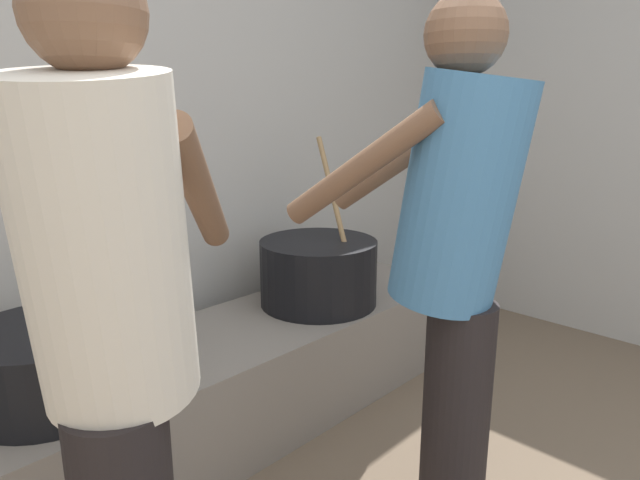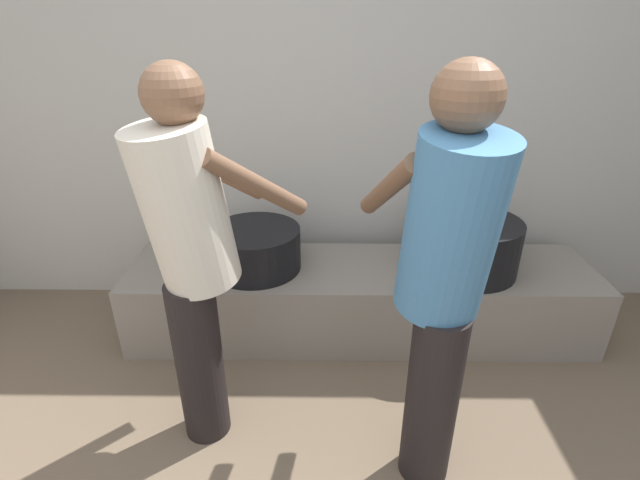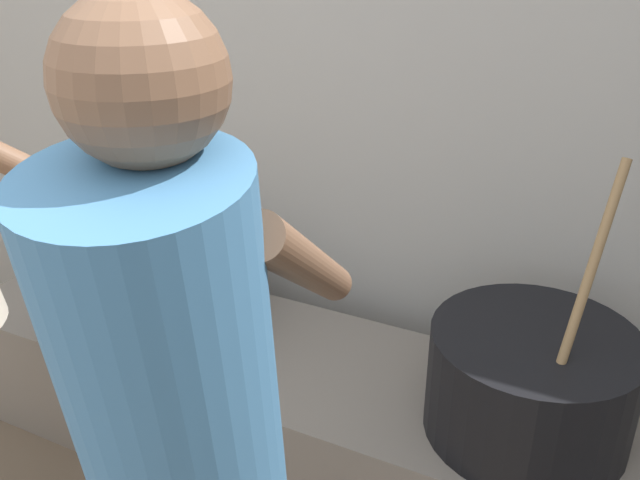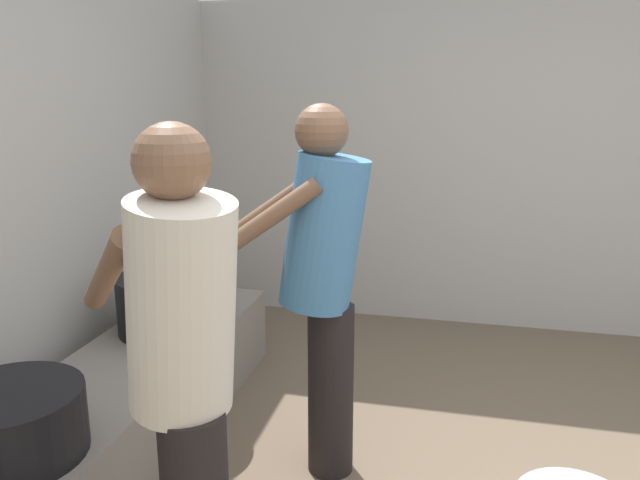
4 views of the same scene
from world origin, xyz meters
The scene contains 6 objects.
block_enclosure_right centered at (2.53, 0.00, 1.13)m, with size 0.20×4.62×2.26m, color #ADA8A0.
hearth_ledge centered at (0.25, 1.69, 0.21)m, with size 2.64×0.60×0.43m, color slate.
cooking_pot_main centered at (0.85, 1.67, 0.58)m, with size 0.53×0.53×0.75m.
cooking_pot_secondary centered at (-0.34, 1.68, 0.55)m, with size 0.50×0.50×0.24m.
cook_in_blue_shirt centered at (0.45, 0.76, 0.92)m, with size 0.45×0.72×1.61m.
cook_in_cream_shirt centered at (-0.46, 0.95, 0.91)m, with size 0.69×0.70×1.59m.
Camera 4 is at (-1.98, 0.20, 1.68)m, focal length 35.10 mm.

